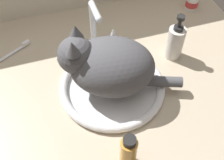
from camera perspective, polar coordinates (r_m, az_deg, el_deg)
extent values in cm
cube|color=#B7A88E|center=(86.27, -3.19, -0.59)|extent=(116.73, 77.96, 3.00)
torus|color=white|center=(81.89, 0.00, -1.22)|extent=(32.38, 32.38, 2.51)
cylinder|color=white|center=(82.64, 0.00, -1.63)|extent=(28.62, 28.62, 0.60)
cylinder|color=silver|center=(95.37, -3.78, 7.96)|extent=(4.00, 4.00, 2.36)
cylinder|color=silver|center=(89.78, -4.07, 12.01)|extent=(2.00, 2.00, 14.86)
sphere|color=silver|center=(85.35, -4.35, 15.90)|extent=(2.20, 2.20, 2.20)
cylinder|color=silver|center=(82.16, -3.61, 14.40)|extent=(2.00, 8.03, 2.00)
sphere|color=silver|center=(79.05, -2.81, 12.78)|extent=(2.10, 2.10, 2.10)
cylinder|color=silver|center=(94.75, -7.87, 6.86)|extent=(3.20, 3.20, 1.60)
cone|color=silver|center=(92.77, -8.06, 8.17)|extent=(2.88, 2.88, 4.25)
cylinder|color=silver|center=(97.00, 0.25, 8.67)|extent=(3.20, 3.20, 1.60)
cone|color=silver|center=(95.07, 0.25, 9.98)|extent=(2.88, 2.88, 4.25)
ellipsoid|color=#4C4C51|center=(75.12, 0.00, 2.96)|extent=(29.34, 26.31, 15.23)
sphere|color=#4C4C51|center=(73.23, -7.62, 5.24)|extent=(10.49, 10.49, 10.49)
cone|color=#4C4C51|center=(67.11, -8.47, 6.71)|extent=(3.99, 3.99, 3.93)
cone|color=#4C4C51|center=(71.70, -7.77, 10.20)|extent=(3.99, 3.99, 3.93)
ellipsoid|color=silver|center=(74.71, -10.53, 4.73)|extent=(4.48, 5.23, 3.36)
ellipsoid|color=silver|center=(76.41, -6.37, 2.77)|extent=(10.01, 12.20, 8.37)
cylinder|color=#4C4C51|center=(80.59, 10.44, -0.31)|extent=(12.64, 7.28, 3.20)
cylinder|color=gold|center=(66.18, 3.65, -15.24)|extent=(4.07, 4.07, 10.69)
cylinder|color=black|center=(60.55, 3.94, -12.81)|extent=(3.05, 3.05, 1.80)
cylinder|color=silver|center=(90.78, 13.25, 7.67)|extent=(5.55, 5.55, 11.29)
cylinder|color=black|center=(86.78, 14.00, 10.68)|extent=(3.05, 3.05, 1.20)
cylinder|color=black|center=(85.55, 14.25, 11.70)|extent=(1.11, 1.11, 2.81)
cylinder|color=black|center=(84.35, 14.52, 12.75)|extent=(2.50, 2.50, 1.20)
cylinder|color=white|center=(115.53, 16.71, 15.64)|extent=(4.82, 4.82, 6.10)
cylinder|color=#D13838|center=(115.79, 16.65, 15.45)|extent=(4.97, 4.97, 2.44)
cylinder|color=silver|center=(97.65, -22.20, 4.21)|extent=(14.91, 9.26, 1.00)
cube|color=white|center=(99.88, -17.85, 7.53)|extent=(2.85, 2.35, 1.20)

